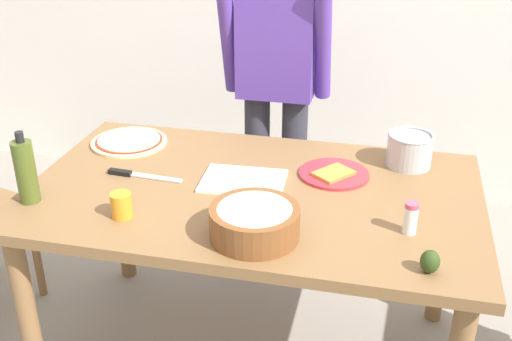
% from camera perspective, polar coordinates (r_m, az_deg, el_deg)
% --- Properties ---
extents(dining_table, '(1.60, 0.96, 0.76)m').
position_cam_1_polar(dining_table, '(2.26, -0.29, -3.76)').
color(dining_table, brown).
rests_on(dining_table, ground).
extents(person_cook, '(0.49, 0.25, 1.62)m').
position_cam_1_polar(person_cook, '(2.84, 1.89, 8.63)').
color(person_cook, '#2D2D38').
rests_on(person_cook, ground).
extents(pizza_raw_on_board, '(0.31, 0.31, 0.02)m').
position_cam_1_polar(pizza_raw_on_board, '(2.63, -11.55, 2.63)').
color(pizza_raw_on_board, beige).
rests_on(pizza_raw_on_board, dining_table).
extents(plate_with_slice, '(0.26, 0.26, 0.02)m').
position_cam_1_polar(plate_with_slice, '(2.32, 7.15, -0.30)').
color(plate_with_slice, red).
rests_on(plate_with_slice, dining_table).
extents(popcorn_bowl, '(0.28, 0.28, 0.11)m').
position_cam_1_polar(popcorn_bowl, '(1.91, -0.13, -4.50)').
color(popcorn_bowl, brown).
rests_on(popcorn_bowl, dining_table).
extents(olive_oil_bottle, '(0.07, 0.07, 0.26)m').
position_cam_1_polar(olive_oil_bottle, '(2.23, -20.36, -0.06)').
color(olive_oil_bottle, '#47561E').
rests_on(olive_oil_bottle, dining_table).
extents(steel_pot, '(0.17, 0.17, 0.13)m').
position_cam_1_polar(steel_pot, '(2.43, 13.90, 1.88)').
color(steel_pot, '#B7B7BC').
rests_on(steel_pot, dining_table).
extents(cup_orange, '(0.07, 0.07, 0.08)m').
position_cam_1_polar(cup_orange, '(2.07, -12.23, -3.13)').
color(cup_orange, orange).
rests_on(cup_orange, dining_table).
extents(salt_shaker, '(0.04, 0.04, 0.11)m').
position_cam_1_polar(salt_shaker, '(1.99, 13.98, -4.24)').
color(salt_shaker, white).
rests_on(salt_shaker, dining_table).
extents(cutting_board_white, '(0.31, 0.23, 0.01)m').
position_cam_1_polar(cutting_board_white, '(2.26, -1.17, -0.97)').
color(cutting_board_white, white).
rests_on(cutting_board_white, dining_table).
extents(chef_knife, '(0.29, 0.04, 0.02)m').
position_cam_1_polar(chef_knife, '(2.34, -10.94, -0.37)').
color(chef_knife, silver).
rests_on(chef_knife, dining_table).
extents(avocado, '(0.06, 0.06, 0.07)m').
position_cam_1_polar(avocado, '(1.83, 15.66, -8.03)').
color(avocado, '#2D4219').
rests_on(avocado, dining_table).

